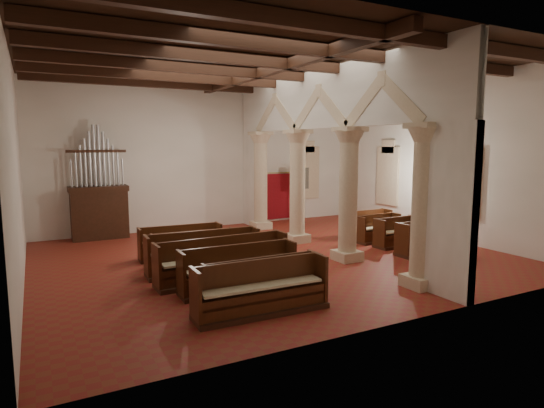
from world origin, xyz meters
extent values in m
plane|color=maroon|center=(0.00, 0.00, 0.00)|extent=(14.00, 14.00, 0.00)
plane|color=#321C10|center=(0.00, 0.00, 6.00)|extent=(14.00, 14.00, 0.00)
cube|color=white|center=(0.00, 6.00, 3.00)|extent=(14.00, 0.02, 6.00)
cube|color=white|center=(0.00, -6.00, 3.00)|extent=(14.00, 0.02, 6.00)
cube|color=white|center=(-7.00, 0.00, 3.00)|extent=(0.02, 12.00, 6.00)
cube|color=white|center=(7.00, 0.00, 3.00)|extent=(0.02, 12.00, 6.00)
cube|color=beige|center=(1.80, -4.50, 0.15)|extent=(0.75, 0.75, 0.30)
cylinder|color=beige|center=(1.80, -4.50, 1.95)|extent=(0.56, 0.56, 3.30)
cube|color=beige|center=(1.80, -1.50, 0.15)|extent=(0.75, 0.75, 0.30)
cylinder|color=beige|center=(1.80, -1.50, 1.95)|extent=(0.56, 0.56, 3.30)
cube|color=beige|center=(1.80, 1.50, 0.15)|extent=(0.75, 0.75, 0.30)
cylinder|color=beige|center=(1.80, 1.50, 1.95)|extent=(0.56, 0.56, 3.30)
cube|color=beige|center=(1.80, 4.50, 0.15)|extent=(0.75, 0.75, 0.30)
cylinder|color=beige|center=(1.80, 4.50, 1.95)|extent=(0.56, 0.56, 3.30)
cube|color=white|center=(1.80, 0.00, 5.04)|extent=(0.25, 11.90, 1.93)
cube|color=#398166|center=(6.98, -1.50, 2.20)|extent=(0.03, 1.00, 2.20)
cube|color=#398166|center=(6.98, 2.50, 2.20)|extent=(0.03, 1.00, 2.20)
cube|color=#398166|center=(5.00, 5.98, 2.20)|extent=(1.00, 0.03, 2.20)
cube|color=#391D12|center=(-4.50, 5.50, 0.90)|extent=(2.00, 0.80, 1.80)
cube|color=#391D12|center=(-4.50, 5.50, 1.90)|extent=(2.10, 0.85, 0.20)
cube|color=#3A2312|center=(-3.87, 5.50, 0.05)|extent=(0.55, 0.55, 0.10)
cube|color=#3A2312|center=(-3.87, 5.50, 0.53)|extent=(0.27, 0.27, 1.06)
cube|color=#3A2312|center=(-3.87, 5.42, 1.11)|extent=(0.58, 0.52, 0.19)
cube|color=maroon|center=(3.50, 5.92, 1.15)|extent=(1.60, 0.06, 2.10)
cylinder|color=gold|center=(3.50, 5.90, 2.25)|extent=(1.80, 0.04, 0.04)
cone|color=#391D12|center=(4.15, 4.99, 0.07)|extent=(0.41, 0.41, 0.14)
cylinder|color=gold|center=(4.15, 4.99, 1.35)|extent=(0.04, 0.04, 2.70)
cylinder|color=gold|center=(4.15, 4.99, 2.59)|extent=(0.15, 0.78, 0.03)
cube|color=navy|center=(4.15, 4.97, 2.03)|extent=(0.61, 0.11, 0.96)
cube|color=navy|center=(-1.40, -4.25, 0.27)|extent=(0.38, 0.33, 0.35)
cube|color=navy|center=(-0.65, -2.48, 0.24)|extent=(0.34, 0.31, 0.29)
cube|color=navy|center=(-0.01, -0.90, 0.24)|extent=(0.32, 0.28, 0.28)
cylinder|color=silver|center=(-1.73, -3.80, 0.16)|extent=(0.85, 0.44, 0.09)
cylinder|color=white|center=(-1.68, -3.24, 0.16)|extent=(0.98, 0.25, 0.10)
cube|color=#391D12|center=(-2.51, -4.26, 0.05)|extent=(2.95, 0.82, 0.11)
cube|color=#4C2810|center=(-2.51, -4.31, 0.35)|extent=(2.79, 0.50, 0.48)
cube|color=#4C2810|center=(-2.51, -4.06, 0.62)|extent=(2.78, 0.14, 1.02)
cube|color=#4C2810|center=(-3.94, -4.24, 0.62)|extent=(0.09, 0.65, 1.02)
cube|color=#4C2810|center=(-1.08, -4.24, 0.62)|extent=(0.09, 0.65, 1.02)
cube|color=beige|center=(-2.51, -4.31, 0.62)|extent=(2.68, 0.45, 0.05)
cube|color=#391D12|center=(-2.13, -3.63, 0.05)|extent=(2.82, 0.70, 0.10)
cube|color=#592213|center=(-2.13, -3.68, 0.31)|extent=(2.67, 0.41, 0.43)
cube|color=#592213|center=(-2.13, -3.46, 0.55)|extent=(2.66, 0.09, 0.91)
cube|color=#592213|center=(-3.51, -3.62, 0.55)|extent=(0.07, 0.57, 0.91)
cube|color=#592213|center=(-0.76, -3.62, 0.55)|extent=(0.07, 0.57, 0.91)
cube|color=beige|center=(-2.13, -3.68, 0.55)|extent=(2.56, 0.37, 0.05)
cube|color=#391D12|center=(-2.33, -2.62, 0.05)|extent=(2.93, 0.78, 0.11)
cube|color=#491E0F|center=(-2.33, -2.67, 0.34)|extent=(2.78, 0.46, 0.48)
cube|color=#491E0F|center=(-2.33, -2.43, 0.61)|extent=(2.77, 0.11, 1.01)
cube|color=#491E0F|center=(-3.75, -2.60, 0.61)|extent=(0.08, 0.64, 1.01)
cube|color=#491E0F|center=(-0.90, -2.60, 0.61)|extent=(0.08, 0.64, 1.01)
cube|color=beige|center=(-2.33, -2.67, 0.61)|extent=(2.67, 0.42, 0.05)
cube|color=#391D12|center=(-2.36, -1.70, 0.05)|extent=(3.58, 0.88, 0.11)
cube|color=#552C12|center=(-2.36, -1.76, 0.36)|extent=(3.42, 0.55, 0.49)
cube|color=#552C12|center=(-2.36, -1.50, 0.63)|extent=(3.41, 0.19, 1.04)
cube|color=#552C12|center=(-4.11, -1.68, 0.63)|extent=(0.10, 0.66, 1.04)
cube|color=#552C12|center=(-0.62, -1.68, 0.63)|extent=(0.10, 0.66, 1.04)
cube|color=beige|center=(-2.36, -1.76, 0.63)|extent=(3.28, 0.50, 0.05)
cube|color=#391D12|center=(-2.55, -0.70, 0.05)|extent=(3.20, 0.88, 0.11)
cube|color=#4C1A10|center=(-2.55, -0.75, 0.36)|extent=(3.03, 0.55, 0.49)
cube|color=#4C1A10|center=(-2.55, -0.50, 0.63)|extent=(3.02, 0.19, 1.04)
cube|color=#4C1A10|center=(-4.10, -0.68, 0.63)|extent=(0.10, 0.66, 1.04)
cube|color=#4C1A10|center=(-1.00, -0.68, 0.63)|extent=(0.10, 0.66, 1.04)
cube|color=beige|center=(-2.55, -0.75, 0.63)|extent=(2.91, 0.50, 0.05)
cube|color=#391D12|center=(-2.46, 0.35, 0.05)|extent=(2.56, 0.77, 0.09)
cube|color=#4E2410|center=(-2.46, 0.30, 0.30)|extent=(2.40, 0.49, 0.41)
cube|color=#4E2410|center=(-2.46, 0.51, 0.53)|extent=(2.38, 0.19, 0.87)
cube|color=#4E2410|center=(-3.69, 0.36, 0.53)|extent=(0.09, 0.55, 0.87)
cube|color=#4E2410|center=(-1.23, 0.36, 0.53)|extent=(0.09, 0.55, 0.87)
cube|color=beige|center=(-2.46, 0.30, 0.53)|extent=(2.30, 0.45, 0.05)
cube|color=#391D12|center=(-2.64, 1.20, 0.05)|extent=(2.61, 0.81, 0.10)
cube|color=#4C2710|center=(-2.64, 1.15, 0.32)|extent=(2.44, 0.51, 0.44)
cube|color=#4C2710|center=(-2.64, 1.38, 0.56)|extent=(2.43, 0.19, 0.92)
cube|color=#4C2710|center=(-3.89, 1.22, 0.56)|extent=(0.10, 0.59, 0.92)
cube|color=#4C2710|center=(-1.39, 1.22, 0.56)|extent=(0.10, 0.59, 0.92)
cube|color=beige|center=(-2.64, 1.15, 0.56)|extent=(2.35, 0.47, 0.05)
cube|color=#391D12|center=(4.59, -2.03, 0.05)|extent=(2.20, 0.75, 0.10)
cube|color=#4F2A11|center=(4.59, -2.09, 0.34)|extent=(2.04, 0.44, 0.47)
cube|color=#4F2A11|center=(4.59, -1.85, 0.59)|extent=(2.04, 0.10, 0.98)
cube|color=#4F2A11|center=(3.53, -2.01, 0.59)|extent=(0.08, 0.62, 0.98)
cube|color=#4F2A11|center=(5.65, -2.01, 0.59)|extent=(0.08, 0.62, 0.98)
cube|color=beige|center=(4.59, -2.09, 0.59)|extent=(1.96, 0.40, 0.05)
cube|color=#391D12|center=(4.52, -0.78, 0.05)|extent=(1.73, 0.72, 0.10)
cube|color=#492B0F|center=(4.52, -0.83, 0.32)|extent=(1.57, 0.42, 0.44)
cube|color=#492B0F|center=(4.52, -0.60, 0.56)|extent=(1.57, 0.10, 0.92)
cube|color=#492B0F|center=(3.70, -0.76, 0.56)|extent=(0.08, 0.59, 0.92)
cube|color=#492B0F|center=(5.34, -0.76, 0.56)|extent=(0.08, 0.59, 0.92)
cube|color=beige|center=(4.52, -0.83, 0.56)|extent=(1.51, 0.38, 0.05)
cube|color=#391D12|center=(4.46, 0.17, 0.05)|extent=(1.85, 0.79, 0.09)
cube|color=#522211|center=(4.46, 0.12, 0.31)|extent=(1.68, 0.49, 0.43)
cube|color=#522211|center=(4.46, 0.34, 0.54)|extent=(1.66, 0.18, 0.90)
cube|color=#522211|center=(3.59, 0.18, 0.54)|extent=(0.11, 0.57, 0.90)
cube|color=#522211|center=(5.33, 0.18, 0.54)|extent=(0.11, 0.57, 0.90)
cube|color=beige|center=(4.46, 0.12, 0.54)|extent=(1.61, 0.45, 0.05)
cube|color=#391D12|center=(4.77, 1.09, 0.05)|extent=(1.99, 0.71, 0.10)
cube|color=#4A1F0F|center=(4.77, 1.04, 0.31)|extent=(1.83, 0.42, 0.43)
cube|color=#4A1F0F|center=(4.77, 1.26, 0.55)|extent=(1.83, 0.10, 0.91)
cube|color=#4A1F0F|center=(3.81, 1.11, 0.55)|extent=(0.08, 0.57, 0.91)
cube|color=#4A1F0F|center=(5.72, 1.11, 0.55)|extent=(0.08, 0.57, 0.91)
cube|color=beige|center=(4.77, 1.04, 0.55)|extent=(1.76, 0.38, 0.05)
camera|label=1|loc=(-6.62, -12.53, 3.56)|focal=30.00mm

